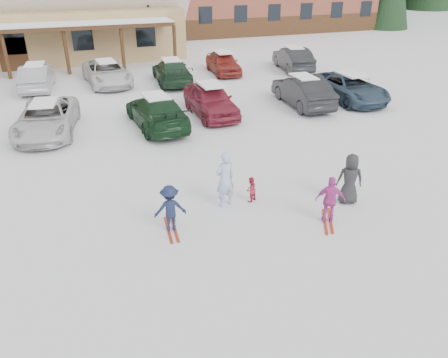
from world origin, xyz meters
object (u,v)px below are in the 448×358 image
object	(u,v)px
toddler_red	(251,189)
parked_car_10	(107,73)
parked_car_2	(47,118)
child_magenta	(330,200)
parked_car_12	(223,63)
parked_car_11	(172,71)
adult_skier	(225,179)
parked_car_6	(349,87)
parked_car_4	(211,100)
parked_car_9	(37,77)
bystander_dark	(350,179)
child_navy	(170,209)
parked_car_5	(303,91)
parked_car_3	(157,112)
lamp_post	(148,8)
parked_car_13	(293,59)

from	to	relation	value
toddler_red	parked_car_10	bearing A→B (deg)	-110.67
parked_car_2	child_magenta	bearing A→B (deg)	-45.02
parked_car_12	parked_car_2	bearing A→B (deg)	-140.18
toddler_red	parked_car_11	distance (m)	15.23
adult_skier	parked_car_6	world-z (taller)	adult_skier
parked_car_4	parked_car_9	size ratio (longest dim) A/B	1.00
parked_car_6	child_magenta	bearing A→B (deg)	-127.24
bystander_dark	parked_car_12	distance (m)	17.73
toddler_red	parked_car_2	world-z (taller)	parked_car_2
toddler_red	child_magenta	xyz separation A→B (m)	(1.67, -1.86, 0.30)
child_navy	parked_car_5	xyz separation A→B (m)	(9.09, 9.20, 0.07)
child_navy	parked_car_11	xyz separation A→B (m)	(3.80, 15.97, 0.02)
parked_car_6	parked_car_10	world-z (taller)	parked_car_10
toddler_red	parked_car_11	world-z (taller)	parked_car_11
parked_car_3	parked_car_10	bearing A→B (deg)	-85.76
bystander_dark	parked_car_3	xyz separation A→B (m)	(-4.21, 8.81, -0.09)
parked_car_5	parked_car_12	xyz separation A→B (m)	(-1.49, 8.12, -0.06)
toddler_red	parked_car_2	size ratio (longest dim) A/B	0.17
parked_car_9	parked_car_6	bearing A→B (deg)	158.41
child_navy	parked_car_5	bearing A→B (deg)	-130.00
parked_car_12	adult_skier	bearing A→B (deg)	-105.76
adult_skier	parked_car_4	distance (m)	8.82
parked_car_11	parked_car_10	bearing A→B (deg)	-10.77
bystander_dark	parked_car_4	size ratio (longest dim) A/B	0.36
parked_car_12	parked_car_4	bearing A→B (deg)	-109.99
parked_car_4	parked_car_10	distance (m)	8.67
lamp_post	child_navy	world-z (taller)	lamp_post
parked_car_10	child_magenta	bearing A→B (deg)	-81.64
toddler_red	parked_car_9	bearing A→B (deg)	-97.92
parked_car_4	parked_car_12	bearing A→B (deg)	65.41
parked_car_5	parked_car_9	bearing A→B (deg)	-28.35
parked_car_3	parked_car_10	world-z (taller)	parked_car_3
toddler_red	parked_car_9	xyz separation A→B (m)	(-6.64, 16.28, 0.32)
child_magenta	bystander_dark	size ratio (longest dim) A/B	0.89
parked_car_13	parked_car_9	bearing A→B (deg)	7.43
parked_car_6	parked_car_9	bearing A→B (deg)	152.59
bystander_dark	parked_car_9	world-z (taller)	bystander_dark
parked_car_9	parked_car_13	distance (m)	16.33
child_navy	child_magenta	xyz separation A→B (m)	(4.40, -1.08, 0.02)
child_magenta	parked_car_12	bearing A→B (deg)	-73.05
lamp_post	parked_car_3	size ratio (longest dim) A/B	1.27
parked_car_3	parked_car_9	world-z (taller)	parked_car_9
parked_car_3	lamp_post	bearing A→B (deg)	-104.62
child_magenta	parked_car_3	world-z (taller)	child_magenta
child_navy	bystander_dark	size ratio (longest dim) A/B	0.86
parked_car_9	parked_car_10	bearing A→B (deg)	-176.92
bystander_dark	child_magenta	bearing A→B (deg)	57.48
toddler_red	parked_car_12	world-z (taller)	parked_car_12
parked_car_5	parked_car_13	bearing A→B (deg)	-111.14
parked_car_11	parked_car_6	bearing A→B (deg)	144.34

